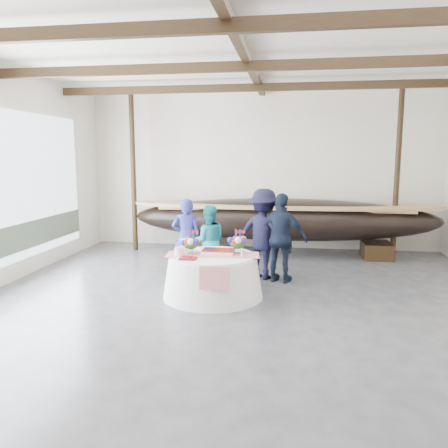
# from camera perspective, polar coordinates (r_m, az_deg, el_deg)

# --- Properties ---
(floor) EXTENTS (10.00, 12.00, 0.01)m
(floor) POSITION_cam_1_polar(r_m,az_deg,el_deg) (7.23, 1.49, -12.66)
(floor) COLOR #3D3D42
(floor) RESTS_ON ground
(wall_back) EXTENTS (10.00, 0.02, 4.50)m
(wall_back) POSITION_cam_1_polar(r_m,az_deg,el_deg) (12.70, 4.96, 7.05)
(wall_back) COLOR silver
(wall_back) RESTS_ON ground
(ceiling) EXTENTS (10.00, 12.00, 0.01)m
(ceiling) POSITION_cam_1_polar(r_m,az_deg,el_deg) (6.97, 1.65, 24.24)
(ceiling) COLOR white
(ceiling) RESTS_ON wall_back
(pavilion_structure) EXTENTS (9.80, 11.76, 4.50)m
(pavilion_structure) POSITION_cam_1_polar(r_m,az_deg,el_deg) (7.68, 2.46, 18.99)
(pavilion_structure) COLOR black
(pavilion_structure) RESTS_ON ground
(longboat_display) EXTENTS (8.19, 1.64, 1.53)m
(longboat_display) POSITION_cam_1_polar(r_m,az_deg,el_deg) (11.79, 7.67, 0.65)
(longboat_display) COLOR black
(longboat_display) RESTS_ON ground
(banquet_table) EXTENTS (1.89, 1.89, 0.81)m
(banquet_table) POSITION_cam_1_polar(r_m,az_deg,el_deg) (8.34, -1.47, -6.76)
(banquet_table) COLOR white
(banquet_table) RESTS_ON ground
(tabletop_items) EXTENTS (1.80, 0.95, 0.40)m
(tabletop_items) POSITION_cam_1_polar(r_m,az_deg,el_deg) (8.32, -1.71, -2.87)
(tabletop_items) COLOR red
(tabletop_items) RESTS_ON banquet_table
(guest_woman_blue) EXTENTS (0.70, 0.52, 1.75)m
(guest_woman_blue) POSITION_cam_1_polar(r_m,az_deg,el_deg) (9.59, -4.93, -1.84)
(guest_woman_blue) COLOR navy
(guest_woman_blue) RESTS_ON ground
(guest_woman_teal) EXTENTS (0.88, 0.74, 1.58)m
(guest_woman_teal) POSITION_cam_1_polar(r_m,az_deg,el_deg) (9.68, -2.04, -2.20)
(guest_woman_teal) COLOR teal
(guest_woman_teal) RESTS_ON ground
(guest_man_left) EXTENTS (1.45, 1.15, 1.96)m
(guest_man_left) POSITION_cam_1_polar(r_m,az_deg,el_deg) (9.49, 5.17, -1.30)
(guest_man_left) COLOR black
(guest_man_left) RESTS_ON ground
(guest_man_right) EXTENTS (1.20, 0.79, 1.89)m
(guest_man_right) POSITION_cam_1_polar(r_m,az_deg,el_deg) (9.24, 7.54, -1.84)
(guest_man_right) COLOR black
(guest_man_right) RESTS_ON ground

